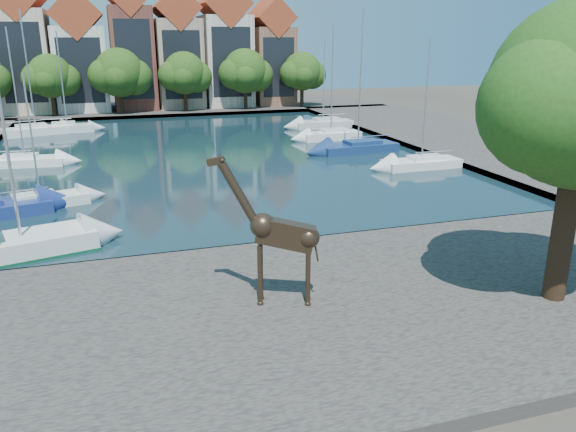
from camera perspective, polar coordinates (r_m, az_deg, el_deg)
name	(u,v)px	position (r m, az deg, el deg)	size (l,w,h in m)	color
ground	(288,248)	(27.09, 0.01, -3.31)	(160.00, 160.00, 0.00)	#38332B
water_basin	(205,154)	(49.66, -8.44, 6.30)	(38.00, 50.00, 0.08)	black
near_quay	(345,307)	(20.99, 5.86, -9.21)	(50.00, 14.00, 0.50)	#4C4742
far_quay	(166,108)	(81.02, -12.25, 10.63)	(60.00, 16.00, 0.50)	#4C4742
right_quay	(454,136)	(58.90, 16.52, 7.75)	(14.00, 52.00, 0.50)	#4C4742
townhouse_west_mid	(25,49)	(80.65, -25.16, 15.08)	(5.94, 9.18, 16.79)	beige
townhouse_west_inner	(81,56)	(80.18, -20.33, 14.99)	(6.43, 9.18, 15.15)	silver
townhouse_center	(132,48)	(80.18, -15.60, 16.15)	(5.44, 9.18, 16.93)	brown
townhouse_east_inner	(178,52)	(80.69, -11.14, 16.00)	(5.94, 9.18, 15.79)	tan
townhouse_east_mid	(225,49)	(81.72, -6.44, 16.49)	(6.43, 9.18, 16.65)	beige
townhouse_east_end	(270,56)	(83.27, -1.86, 15.93)	(5.44, 9.18, 14.43)	brown
far_tree_west	(51,77)	(75.00, -22.93, 12.83)	(6.76, 5.20, 7.36)	#332114
far_tree_mid_west	(120,74)	(74.75, -16.68, 13.62)	(7.80, 6.00, 8.00)	#332114
far_tree_mid_east	(185,74)	(75.37, -10.43, 13.96)	(7.02, 5.40, 7.52)	#332114
far_tree_east	(246,72)	(76.81, -4.32, 14.34)	(7.54, 5.80, 7.84)	#332114
far_tree_far_east	(303,73)	(79.05, 1.51, 14.36)	(6.76, 5.20, 7.36)	#332114
giraffe_statue	(277,233)	(19.70, -1.12, -1.77)	(3.69, 1.58, 5.40)	#312418
sailboat_left_a	(40,199)	(36.35, -23.86, 1.56)	(5.65, 3.29, 7.76)	silver
sailboat_left_c	(25,159)	(48.75, -25.16, 5.24)	(6.09, 2.73, 10.39)	white
sailboat_left_d	(67,126)	(64.48, -21.51, 8.48)	(5.40, 2.17, 10.23)	silver
sailboat_left_e	(36,129)	(63.99, -24.25, 8.10)	(6.85, 4.10, 12.24)	white
sailboat_right_a	(422,161)	(44.63, 13.41, 5.42)	(6.12, 2.21, 9.61)	silver
sailboat_right_b	(358,146)	(49.96, 7.13, 7.11)	(7.21, 3.06, 11.89)	navy
sailboat_right_c	(331,134)	(55.89, 4.37, 8.35)	(5.96, 2.33, 10.78)	white
sailboat_right_d	(323,122)	(63.37, 3.60, 9.48)	(6.48, 2.31, 9.27)	silver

